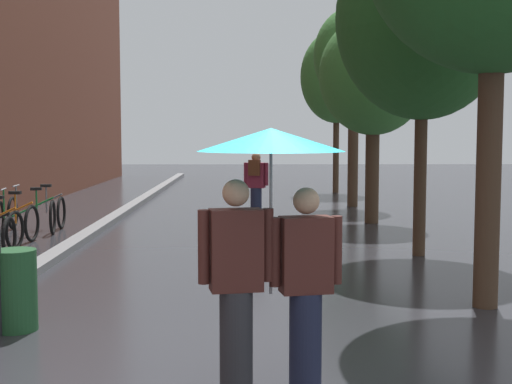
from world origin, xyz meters
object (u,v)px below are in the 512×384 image
at_px(street_tree_3, 354,57).
at_px(litter_bin, 16,290).
at_px(couple_under_umbrella, 271,217).
at_px(parked_bicycle_8, 37,212).
at_px(parked_bicycle_6, 5,222).
at_px(parked_bicycle_7, 26,216).
at_px(street_tree_1, 423,18).
at_px(pedestrian_walking_midground, 256,185).
at_px(street_tree_2, 373,77).
at_px(street_tree_4, 337,77).

distance_m(street_tree_3, litter_bin, 13.93).
bearing_deg(couple_under_umbrella, parked_bicycle_8, 115.97).
bearing_deg(parked_bicycle_8, parked_bicycle_6, -92.79).
bearing_deg(litter_bin, parked_bicycle_8, 104.96).
height_order(parked_bicycle_7, parked_bicycle_8, same).
relative_size(street_tree_1, street_tree_3, 1.02).
bearing_deg(pedestrian_walking_midground, street_tree_3, 49.94).
relative_size(parked_bicycle_8, pedestrian_walking_midground, 0.70).
distance_m(couple_under_umbrella, pedestrian_walking_midground, 10.91).
xyz_separation_m(street_tree_1, street_tree_3, (0.05, 7.87, 0.19)).
bearing_deg(parked_bicycle_8, couple_under_umbrella, -64.03).
xyz_separation_m(couple_under_umbrella, pedestrian_walking_midground, (0.01, 10.90, -0.56)).
bearing_deg(litter_bin, street_tree_2, 58.96).
xyz_separation_m(street_tree_1, street_tree_2, (-0.05, 4.26, -0.61)).
height_order(street_tree_3, pedestrian_walking_midground, street_tree_3).
xyz_separation_m(litter_bin, pedestrian_walking_midground, (2.61, 9.07, 0.43)).
relative_size(parked_bicycle_7, litter_bin, 1.37).
bearing_deg(street_tree_4, parked_bicycle_7, -126.92).
xyz_separation_m(parked_bicycle_8, litter_bin, (2.08, -7.78, 0.05)).
height_order(street_tree_1, street_tree_3, street_tree_1).
distance_m(street_tree_2, parked_bicycle_7, 8.05).
distance_m(street_tree_2, pedestrian_walking_midground, 3.62).
relative_size(street_tree_2, pedestrian_walking_midground, 2.94).
distance_m(litter_bin, pedestrian_walking_midground, 9.45).
bearing_deg(street_tree_1, litter_bin, -139.93).
bearing_deg(parked_bicycle_8, street_tree_3, 31.50).
xyz_separation_m(parked_bicycle_7, parked_bicycle_8, (-0.05, 0.87, 0.00)).
bearing_deg(parked_bicycle_6, street_tree_2, 19.84).
xyz_separation_m(street_tree_4, parked_bicycle_7, (-7.47, -9.94, -3.55)).
xyz_separation_m(street_tree_1, parked_bicycle_7, (-7.33, 2.45, -3.54)).
height_order(street_tree_2, street_tree_3, street_tree_3).
xyz_separation_m(street_tree_2, pedestrian_walking_midground, (-2.63, 0.36, -2.46)).
relative_size(street_tree_2, street_tree_3, 0.85).
xyz_separation_m(parked_bicycle_6, litter_bin, (2.16, -6.04, 0.05)).
distance_m(street_tree_1, litter_bin, 7.75).
height_order(street_tree_4, pedestrian_walking_midground, street_tree_4).
distance_m(street_tree_4, couple_under_umbrella, 19.05).
distance_m(street_tree_3, pedestrian_walking_midground, 5.35).
bearing_deg(street_tree_1, street_tree_2, 90.67).
distance_m(parked_bicycle_8, litter_bin, 8.05).
bearing_deg(street_tree_1, parked_bicycle_6, 167.98).
bearing_deg(street_tree_3, pedestrian_walking_midground, -130.06).
height_order(parked_bicycle_6, parked_bicycle_7, same).
distance_m(parked_bicycle_7, litter_bin, 7.20).
relative_size(parked_bicycle_6, litter_bin, 1.32).
bearing_deg(street_tree_3, parked_bicycle_6, -140.08).
xyz_separation_m(parked_bicycle_6, couple_under_umbrella, (4.76, -7.87, 1.03)).
height_order(street_tree_4, parked_bicycle_8, street_tree_4).
relative_size(street_tree_3, litter_bin, 6.46).
distance_m(street_tree_2, litter_bin, 10.58).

